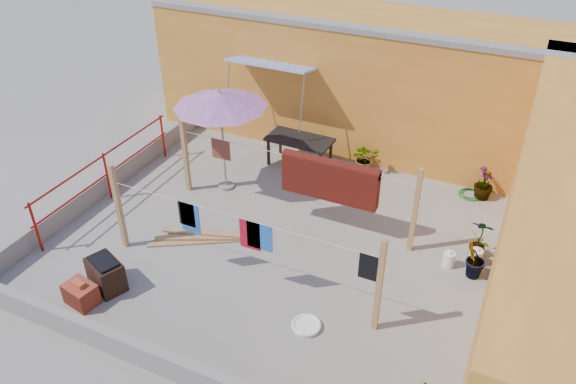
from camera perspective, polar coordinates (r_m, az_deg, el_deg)
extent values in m
plane|color=#9E998E|center=(11.07, -1.43, -4.75)|extent=(80.00, 80.00, 0.00)
cube|color=orange|center=(13.96, 9.08, 10.94)|extent=(11.00, 2.40, 3.20)
cube|color=gray|center=(12.48, 8.23, 15.89)|extent=(11.00, 0.35, 0.12)
cube|color=#2D51B2|center=(13.07, -1.78, 12.84)|extent=(2.00, 0.79, 0.22)
cylinder|color=gray|center=(13.45, -6.13, 10.28)|extent=(0.03, 0.30, 1.28)
cylinder|color=gray|center=(12.64, 1.42, 8.91)|extent=(0.03, 0.30, 1.28)
cube|color=gray|center=(8.76, -12.29, -16.70)|extent=(8.30, 0.16, 0.44)
cube|color=gray|center=(12.97, -17.84, 0.95)|extent=(0.16, 7.30, 0.44)
cylinder|color=#A21110|center=(11.45, -24.25, -3.30)|extent=(0.05, 0.05, 1.10)
cylinder|color=#A21110|center=(12.54, -17.88, 1.54)|extent=(0.05, 0.05, 1.10)
cylinder|color=#A21110|center=(13.84, -12.59, 5.54)|extent=(0.05, 0.05, 1.10)
cylinder|color=#A21110|center=(12.30, -18.27, 3.52)|extent=(0.04, 4.20, 0.04)
cylinder|color=#A21110|center=(12.52, -17.91, 1.74)|extent=(0.04, 4.20, 0.04)
cube|color=tan|center=(10.83, -16.83, -1.49)|extent=(0.09, 0.09, 1.80)
cube|color=tan|center=(8.83, 9.25, -9.42)|extent=(0.09, 0.09, 1.80)
cube|color=tan|center=(10.53, 12.79, -1.89)|extent=(0.09, 0.09, 1.80)
cube|color=tan|center=(12.25, -10.38, 3.82)|extent=(0.09, 0.09, 1.80)
cylinder|color=silver|center=(9.22, -5.39, -2.51)|extent=(5.00, 0.01, 0.01)
cylinder|color=silver|center=(10.86, 0.33, 3.66)|extent=(5.00, 0.01, 0.01)
cube|color=#49110C|center=(10.78, 4.27, 1.13)|extent=(1.93, 0.22, 0.80)
cube|color=black|center=(10.67, 5.21, 1.34)|extent=(0.37, 0.02, 0.50)
cube|color=brown|center=(11.64, -6.83, 4.32)|extent=(0.43, 0.02, 0.45)
cube|color=blue|center=(9.81, -9.91, -2.59)|extent=(0.37, 0.02, 0.60)
cube|color=black|center=(9.81, -10.22, -2.23)|extent=(0.32, 0.02, 0.48)
cube|color=#B40E23|center=(9.29, -3.87, -4.36)|extent=(0.38, 0.02, 0.57)
cube|color=blue|center=(9.20, -2.90, -4.52)|extent=(0.46, 0.02, 0.52)
cube|color=black|center=(8.66, 8.16, -7.56)|extent=(0.30, 0.02, 0.48)
cylinder|color=gray|center=(12.66, -6.29, 0.63)|extent=(0.35, 0.35, 0.06)
cylinder|color=gray|center=(12.11, -6.61, 4.97)|extent=(0.04, 0.04, 2.24)
cone|color=#CC6EAB|center=(11.67, -6.92, 9.30)|extent=(2.52, 2.52, 0.31)
cylinder|color=gray|center=(11.60, -6.98, 10.09)|extent=(0.04, 0.04, 0.10)
cube|color=black|center=(13.09, 1.20, 5.35)|extent=(1.55, 0.81, 0.06)
cube|color=black|center=(13.29, -1.99, 4.06)|extent=(0.06, 0.06, 0.67)
cube|color=black|center=(13.76, -0.79, 5.18)|extent=(0.06, 0.06, 0.67)
cube|color=black|center=(12.78, 3.28, 2.75)|extent=(0.06, 0.06, 0.67)
cube|color=black|center=(13.27, 4.35, 3.94)|extent=(0.06, 0.06, 0.67)
cube|color=#AF3D28|center=(10.23, -20.28, -9.70)|extent=(0.60, 0.48, 0.39)
cube|color=#B3572A|center=(10.08, -20.54, -8.72)|extent=(0.26, 0.16, 0.08)
cube|color=tan|center=(11.09, -8.87, -5.01)|extent=(1.84, 1.15, 0.04)
cube|color=tan|center=(11.10, -8.21, -4.60)|extent=(1.91, 1.00, 0.04)
cube|color=tan|center=(11.11, -7.55, -4.18)|extent=(1.99, 0.74, 0.04)
cube|color=black|center=(10.34, -18.00, -7.97)|extent=(0.79, 0.67, 0.56)
cube|color=black|center=(10.15, -18.29, -6.69)|extent=(0.64, 0.52, 0.04)
cylinder|color=white|center=(9.33, 1.87, -13.46)|extent=(0.46, 0.46, 0.06)
torus|color=white|center=(9.31, 1.87, -13.34)|extent=(0.48, 0.48, 0.05)
cylinder|color=white|center=(10.75, 16.01, -6.63)|extent=(0.22, 0.22, 0.30)
cylinder|color=white|center=(10.65, 16.15, -5.93)|extent=(0.06, 0.06, 0.05)
cylinder|color=white|center=(10.93, 18.52, -6.31)|extent=(0.24, 0.24, 0.32)
cylinder|color=white|center=(10.82, 18.69, -5.56)|extent=(0.06, 0.06, 0.05)
torus|color=#197220|center=(12.94, 18.00, -0.24)|extent=(0.51, 0.51, 0.04)
torus|color=#197220|center=(12.92, 18.03, -0.10)|extent=(0.43, 0.43, 0.04)
imported|color=#205F1B|center=(13.13, 7.84, 3.43)|extent=(0.80, 0.77, 0.69)
imported|color=#205F1B|center=(12.75, 19.28, 0.81)|extent=(0.42, 0.42, 0.73)
imported|color=#205F1B|center=(11.00, 18.99, -4.40)|extent=(0.48, 0.36, 0.85)
imported|color=#205F1B|center=(10.49, 18.40, -6.58)|extent=(0.51, 0.54, 0.78)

